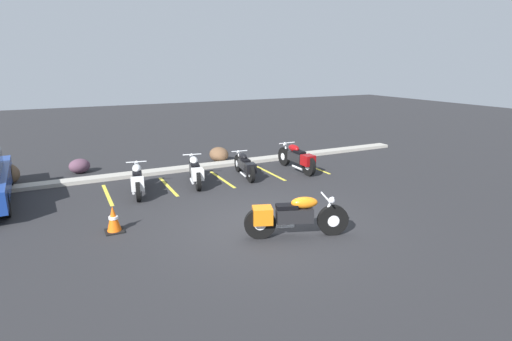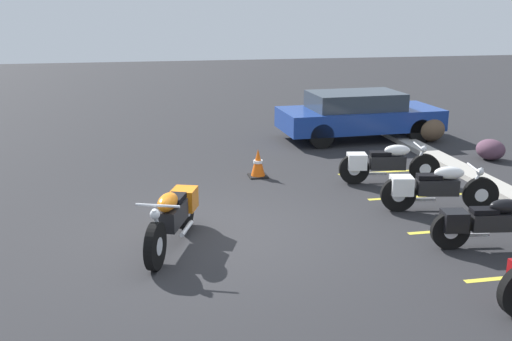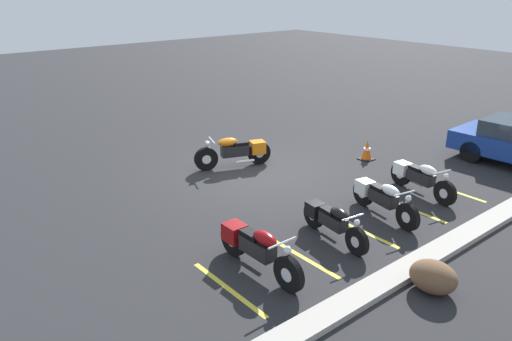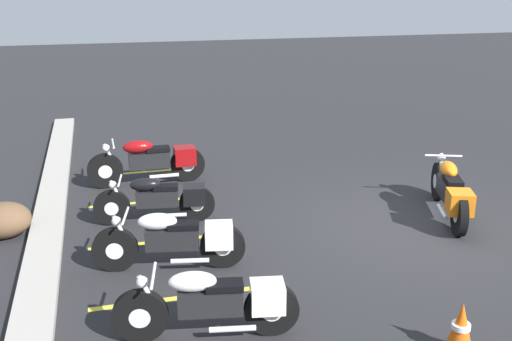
# 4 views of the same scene
# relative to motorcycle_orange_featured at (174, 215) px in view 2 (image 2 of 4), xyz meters

# --- Properties ---
(ground) EXTENTS (60.00, 60.00, 0.00)m
(ground) POSITION_rel_motorcycle_orange_featured_xyz_m (-0.18, 0.82, -0.48)
(ground) COLOR #262628
(motorcycle_orange_featured) EXTENTS (2.18, 1.01, 0.89)m
(motorcycle_orange_featured) POSITION_rel_motorcycle_orange_featured_xyz_m (0.00, 0.00, 0.00)
(motorcycle_orange_featured) COLOR black
(motorcycle_orange_featured) RESTS_ON ground
(parked_bike_0) EXTENTS (0.70, 2.06, 0.82)m
(parked_bike_0) POSITION_rel_motorcycle_orange_featured_xyz_m (-2.40, 4.44, -0.04)
(parked_bike_0) COLOR black
(parked_bike_0) RESTS_ON ground
(parked_bike_1) EXTENTS (0.73, 2.08, 0.82)m
(parked_bike_1) POSITION_rel_motorcycle_orange_featured_xyz_m (-0.64, 4.63, -0.04)
(parked_bike_1) COLOR black
(parked_bike_1) RESTS_ON ground
(parked_bike_2) EXTENTS (0.61, 1.96, 0.77)m
(parked_bike_2) POSITION_rel_motorcycle_orange_featured_xyz_m (1.07, 4.66, -0.06)
(parked_bike_2) COLOR black
(parked_bike_2) RESTS_ON ground
(car_blue) EXTENTS (2.00, 4.38, 1.29)m
(car_blue) POSITION_rel_motorcycle_orange_featured_xyz_m (-6.49, 5.38, 0.20)
(car_blue) COLOR black
(car_blue) RESTS_ON ground
(landscape_rock_0) EXTENTS (0.87, 0.81, 0.49)m
(landscape_rock_0) POSITION_rel_motorcycle_orange_featured_xyz_m (-3.75, 7.68, -0.23)
(landscape_rock_0) COLOR #563849
(landscape_rock_0) RESTS_ON ground
(landscape_rock_2) EXTENTS (0.98, 1.02, 0.67)m
(landscape_rock_2) POSITION_rel_motorcycle_orange_featured_xyz_m (-5.85, 7.18, -0.14)
(landscape_rock_2) COLOR brown
(landscape_rock_2) RESTS_ON ground
(traffic_cone) EXTENTS (0.40, 0.40, 0.61)m
(traffic_cone) POSITION_rel_motorcycle_orange_featured_xyz_m (-3.39, 1.99, -0.19)
(traffic_cone) COLOR black
(traffic_cone) RESTS_ON ground
(stall_line_0) EXTENTS (0.10, 2.10, 0.00)m
(stall_line_0) POSITION_rel_motorcycle_orange_featured_xyz_m (-3.21, 4.79, -0.47)
(stall_line_0) COLOR gold
(stall_line_0) RESTS_ON ground
(stall_line_1) EXTENTS (0.10, 2.10, 0.00)m
(stall_line_1) POSITION_rel_motorcycle_orange_featured_xyz_m (-1.45, 4.79, -0.47)
(stall_line_1) COLOR gold
(stall_line_1) RESTS_ON ground
(stall_line_2) EXTENTS (0.10, 2.10, 0.00)m
(stall_line_2) POSITION_rel_motorcycle_orange_featured_xyz_m (0.31, 4.79, -0.47)
(stall_line_2) COLOR gold
(stall_line_2) RESTS_ON ground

